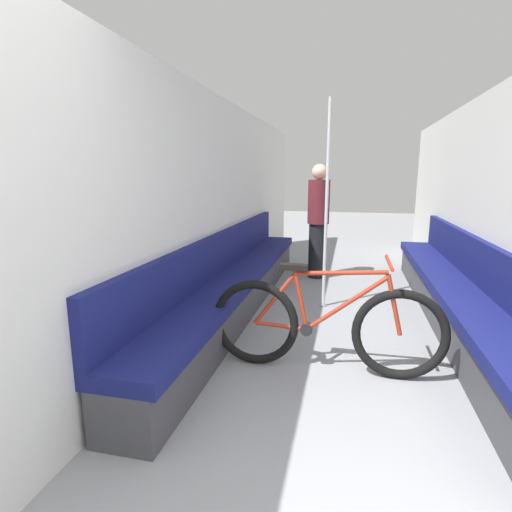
{
  "coord_description": "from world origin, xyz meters",
  "views": [
    {
      "loc": [
        0.05,
        -0.82,
        1.45
      ],
      "look_at": [
        -0.87,
        3.12,
        0.61
      ],
      "focal_mm": 28.0,
      "sensor_mm": 36.0,
      "label": 1
    }
  ],
  "objects_px": {
    "bench_seat_row_left": "(237,284)",
    "grab_pole_near": "(326,209)",
    "bicycle": "(324,326)",
    "passenger_standing": "(318,220)",
    "bench_seat_row_right": "(457,299)"
  },
  "relations": [
    {
      "from": "bicycle",
      "to": "passenger_standing",
      "type": "xyz_separation_m",
      "value": [
        -0.28,
        2.79,
        0.46
      ]
    },
    {
      "from": "grab_pole_near",
      "to": "bench_seat_row_right",
      "type": "bearing_deg",
      "value": -15.16
    },
    {
      "from": "grab_pole_near",
      "to": "passenger_standing",
      "type": "bearing_deg",
      "value": 98.05
    },
    {
      "from": "bicycle",
      "to": "grab_pole_near",
      "type": "height_order",
      "value": "grab_pole_near"
    },
    {
      "from": "bench_seat_row_right",
      "to": "bench_seat_row_left",
      "type": "bearing_deg",
      "value": 180.0
    },
    {
      "from": "bench_seat_row_right",
      "to": "grab_pole_near",
      "type": "distance_m",
      "value": 1.55
    },
    {
      "from": "bench_seat_row_left",
      "to": "bicycle",
      "type": "distance_m",
      "value": 1.54
    },
    {
      "from": "bench_seat_row_left",
      "to": "bench_seat_row_right",
      "type": "xyz_separation_m",
      "value": [
        2.18,
        0.0,
        0.0
      ]
    },
    {
      "from": "bench_seat_row_left",
      "to": "grab_pole_near",
      "type": "xyz_separation_m",
      "value": [
        0.9,
        0.35,
        0.79
      ]
    },
    {
      "from": "bench_seat_row_left",
      "to": "grab_pole_near",
      "type": "distance_m",
      "value": 1.25
    },
    {
      "from": "passenger_standing",
      "to": "bench_seat_row_right",
      "type": "bearing_deg",
      "value": 17.3
    },
    {
      "from": "bench_seat_row_right",
      "to": "grab_pole_near",
      "type": "height_order",
      "value": "grab_pole_near"
    },
    {
      "from": "bench_seat_row_left",
      "to": "bicycle",
      "type": "height_order",
      "value": "bicycle"
    },
    {
      "from": "grab_pole_near",
      "to": "bicycle",
      "type": "bearing_deg",
      "value": -86.21
    },
    {
      "from": "bench_seat_row_right",
      "to": "bicycle",
      "type": "xyz_separation_m",
      "value": [
        -1.18,
        -1.17,
        0.07
      ]
    }
  ]
}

